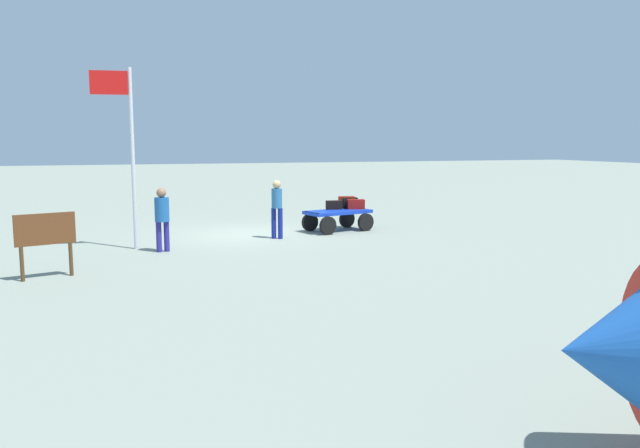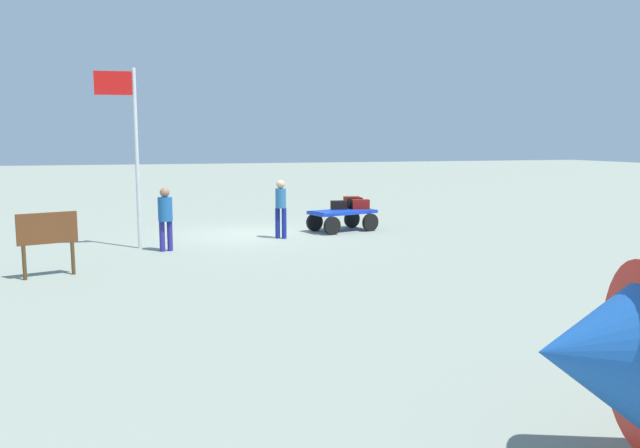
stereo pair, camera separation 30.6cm
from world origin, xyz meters
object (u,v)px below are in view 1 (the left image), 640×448
(suitcase_dark, at_px, (356,204))
(worker_lead, at_px, (277,205))
(luggage_cart, at_px, (337,216))
(suitcase_grey, at_px, (349,203))
(flagpole, at_px, (127,140))
(suitcase_maroon, at_px, (346,202))
(signboard, at_px, (45,234))
(suitcase_navy, at_px, (334,205))
(worker_trailing, at_px, (162,214))

(suitcase_dark, distance_m, worker_lead, 3.11)
(luggage_cart, xyz_separation_m, suitcase_grey, (-0.62, -0.57, 0.36))
(suitcase_grey, distance_m, worker_lead, 3.19)
(suitcase_grey, relative_size, flagpole, 0.11)
(suitcase_grey, height_order, worker_lead, worker_lead)
(suitcase_maroon, height_order, signboard, signboard)
(suitcase_maroon, bearing_deg, luggage_cart, 48.20)
(suitcase_navy, distance_m, signboard, 9.48)
(signboard, bearing_deg, flagpole, -119.09)
(signboard, bearing_deg, suitcase_grey, -149.38)
(suitcase_dark, xyz_separation_m, signboard, (8.79, 4.79, 0.11))
(worker_trailing, bearing_deg, signboard, 44.46)
(suitcase_grey, bearing_deg, signboard, 30.62)
(suitcase_grey, bearing_deg, suitcase_maroon, -12.77)
(luggage_cart, relative_size, flagpole, 0.48)
(suitcase_dark, distance_m, worker_trailing, 6.66)
(suitcase_dark, bearing_deg, worker_lead, 20.83)
(suitcase_grey, distance_m, signboard, 10.11)
(suitcase_navy, bearing_deg, worker_lead, 29.42)
(suitcase_grey, relative_size, suitcase_navy, 1.01)
(suitcase_dark, height_order, suitcase_maroon, suitcase_maroon)
(suitcase_dark, bearing_deg, suitcase_grey, -77.13)
(suitcase_dark, relative_size, flagpole, 0.13)
(suitcase_maroon, distance_m, worker_lead, 3.11)
(suitcase_grey, bearing_deg, worker_trailing, 23.33)
(luggage_cart, distance_m, worker_trailing, 5.94)
(luggage_cart, relative_size, suitcase_maroon, 4.02)
(suitcase_navy, bearing_deg, flagpole, 15.56)
(suitcase_dark, xyz_separation_m, worker_trailing, (6.25, 2.29, 0.16))
(suitcase_grey, height_order, worker_trailing, worker_trailing)
(suitcase_maroon, distance_m, flagpole, 7.42)
(suitcase_navy, height_order, signboard, signboard)
(suitcase_grey, relative_size, signboard, 0.37)
(worker_trailing, bearing_deg, flagpole, -41.01)
(worker_lead, height_order, signboard, worker_lead)
(suitcase_maroon, xyz_separation_m, suitcase_navy, (0.52, 0.24, -0.05))
(suitcase_dark, distance_m, suitcase_maroon, 0.42)
(worker_lead, height_order, flagpole, flagpole)
(suitcase_grey, bearing_deg, flagpole, 15.95)
(suitcase_dark, relative_size, suitcase_grey, 1.17)
(suitcase_maroon, bearing_deg, flagpole, 16.31)
(suitcase_dark, distance_m, signboard, 10.00)
(suitcase_maroon, bearing_deg, worker_trailing, 23.80)
(suitcase_navy, height_order, worker_lead, worker_lead)
(worker_lead, height_order, worker_trailing, worker_lead)
(luggage_cart, bearing_deg, suitcase_maroon, -131.80)
(luggage_cart, xyz_separation_m, suitcase_navy, (-0.01, -0.35, 0.33))
(suitcase_grey, height_order, suitcase_navy, suitcase_grey)
(suitcase_grey, distance_m, flagpole, 7.50)
(worker_trailing, bearing_deg, suitcase_dark, -159.83)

